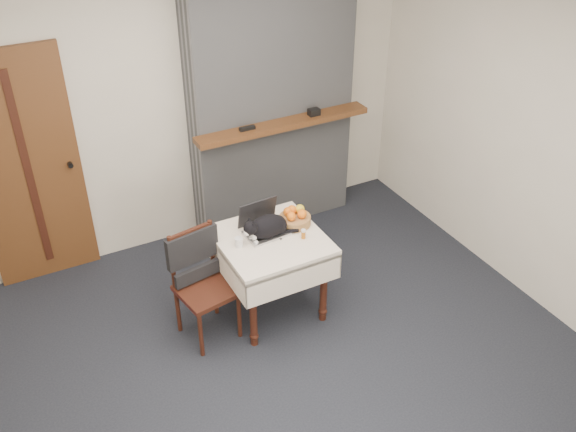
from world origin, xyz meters
name	(u,v)px	position (x,y,z in m)	size (l,w,h in m)	color
ground	(277,372)	(0.00, 0.00, 0.00)	(4.50, 4.50, 0.00)	black
room_shell	(240,125)	(0.00, 0.46, 1.76)	(4.52, 4.01, 2.61)	beige
door	(28,171)	(-1.20, 1.97, 1.00)	(0.82, 0.10, 2.00)	brown
chimney	(271,94)	(0.90, 1.85, 1.30)	(1.62, 0.48, 2.60)	gray
side_table	(271,250)	(0.28, 0.64, 0.59)	(0.78, 0.78, 0.70)	#38130F
laptop	(263,224)	(0.27, 0.75, 0.76)	(0.34, 0.30, 0.24)	#B7B7BC
cat	(268,226)	(0.27, 0.66, 0.79)	(0.45, 0.21, 0.21)	black
cream_jar	(239,242)	(0.03, 0.65, 0.74)	(0.06, 0.06, 0.07)	silver
pill_bottle	(303,234)	(0.50, 0.52, 0.74)	(0.04, 0.04, 0.08)	#AB5D15
fruit_basket	(295,218)	(0.53, 0.72, 0.76)	(0.25, 0.25, 0.14)	#A27A41
desk_clutter	(282,228)	(0.41, 0.71, 0.70)	(0.13, 0.01, 0.01)	black
chair	(199,269)	(-0.29, 0.70, 0.57)	(0.46, 0.45, 0.89)	#38130F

